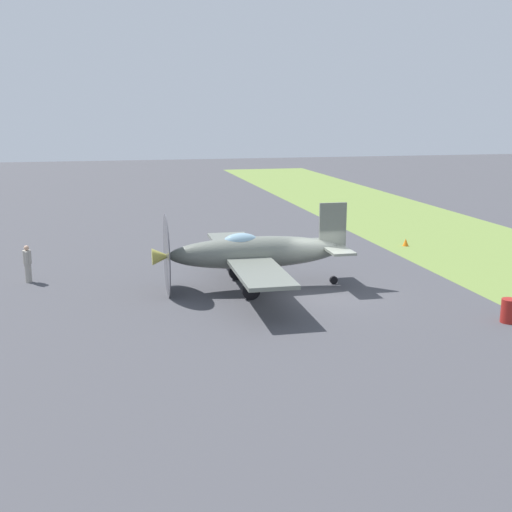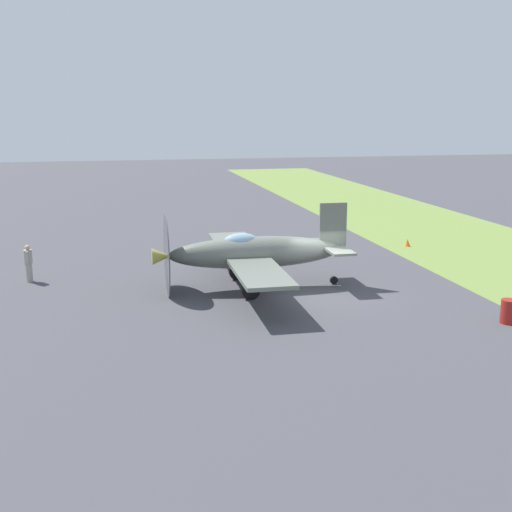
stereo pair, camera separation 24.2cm
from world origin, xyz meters
name	(u,v)px [view 1 (the left image)]	position (x,y,z in m)	size (l,w,h in m)	color
ground_plane	(328,293)	(0.00, 0.00, 0.00)	(160.00, 160.00, 0.00)	#424247
airplane_lead	(252,253)	(1.52, 3.03, 1.63)	(10.90, 8.66, 3.90)	slate
ground_crew_chief	(28,263)	(4.90, 12.81, 0.91)	(0.63, 0.38, 1.73)	#9E998E
fuel_drum	(509,311)	(-5.23, -5.25, 0.45)	(0.60, 0.60, 0.90)	maroon
runway_marker_cone	(406,242)	(8.51, -7.75, 0.22)	(0.36, 0.36, 0.44)	orange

